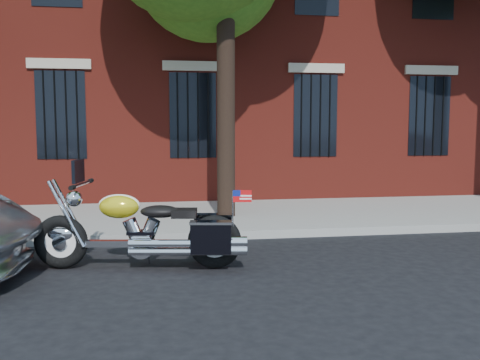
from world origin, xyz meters
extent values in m
plane|color=black|center=(0.00, 0.00, 0.00)|extent=(120.00, 120.00, 0.00)
cube|color=gray|center=(0.00, 1.38, 0.07)|extent=(40.00, 0.16, 0.15)
cube|color=gray|center=(0.00, 3.26, 0.07)|extent=(40.00, 3.60, 0.15)
cube|color=black|center=(0.00, 5.11, 2.20)|extent=(1.10, 0.14, 2.00)
cube|color=#B2A893|center=(0.00, 5.08, 3.35)|extent=(1.40, 0.20, 0.22)
cylinder|color=black|center=(0.00, 5.03, 2.20)|extent=(0.04, 0.04, 2.00)
cylinder|color=black|center=(0.50, 2.90, 2.50)|extent=(0.36, 0.36, 5.00)
torus|color=black|center=(-2.20, -0.17, 0.38)|extent=(0.76, 0.28, 0.74)
torus|color=black|center=(-0.12, -0.50, 0.38)|extent=(0.76, 0.28, 0.74)
cylinder|color=white|center=(-2.20, -0.17, 0.38)|extent=(0.56, 0.15, 0.56)
cylinder|color=white|center=(-0.12, -0.50, 0.38)|extent=(0.56, 0.15, 0.56)
ellipsoid|color=white|center=(-2.20, -0.17, 0.49)|extent=(0.41, 0.20, 0.21)
ellipsoid|color=gold|center=(-0.12, -0.50, 0.51)|extent=(0.41, 0.21, 0.21)
cube|color=white|center=(-1.16, -0.33, 0.36)|extent=(1.66, 0.37, 0.09)
cylinder|color=white|center=(-1.10, -0.34, 0.33)|extent=(0.38, 0.25, 0.36)
cylinder|color=white|center=(-0.59, -0.63, 0.34)|extent=(1.39, 0.32, 0.10)
ellipsoid|color=gold|center=(-1.40, -0.29, 0.87)|extent=(0.59, 0.40, 0.32)
ellipsoid|color=black|center=(-0.85, -0.38, 0.80)|extent=(0.58, 0.40, 0.17)
cube|color=black|center=(-0.10, -0.21, 0.50)|extent=(0.55, 0.26, 0.42)
cube|color=black|center=(-0.19, -0.78, 0.50)|extent=(0.55, 0.26, 0.42)
cylinder|color=white|center=(-1.89, -0.22, 1.18)|extent=(0.18, 0.86, 0.04)
sphere|color=white|center=(-2.00, -0.20, 0.98)|extent=(0.25, 0.25, 0.22)
cube|color=black|center=(-1.94, -0.21, 1.36)|extent=(0.11, 0.45, 0.31)
cube|color=red|center=(0.20, -0.89, 1.06)|extent=(0.24, 0.05, 0.16)
camera|label=1|loc=(-0.91, -7.67, 1.97)|focal=40.00mm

